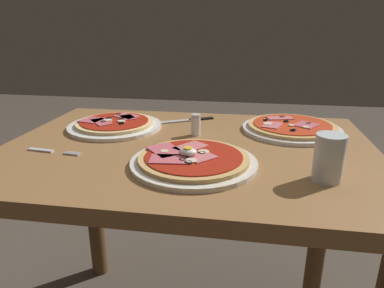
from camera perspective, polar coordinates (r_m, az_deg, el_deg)
name	(u,v)px	position (r m, az deg, el deg)	size (l,w,h in m)	color
dining_table	(188,188)	(1.04, -0.66, -7.20)	(1.05, 0.76, 0.75)	olive
pizza_foreground	(193,160)	(0.86, 0.20, -2.67)	(0.31, 0.31, 0.05)	silver
pizza_across_left	(115,125)	(1.18, -12.50, 3.13)	(0.31, 0.31, 0.03)	white
pizza_across_right	(292,128)	(1.17, 15.97, 2.61)	(0.31, 0.31, 0.03)	white
water_glass_near	(328,161)	(0.82, 21.40, -2.63)	(0.07, 0.07, 0.11)	silver
fork	(50,151)	(1.02, -22.22, -1.08)	(0.16, 0.03, 0.00)	silver
knife	(191,120)	(1.25, -0.19, 3.98)	(0.18, 0.11, 0.01)	silver
salt_shaker	(196,125)	(1.07, 0.61, 3.11)	(0.03, 0.03, 0.07)	white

